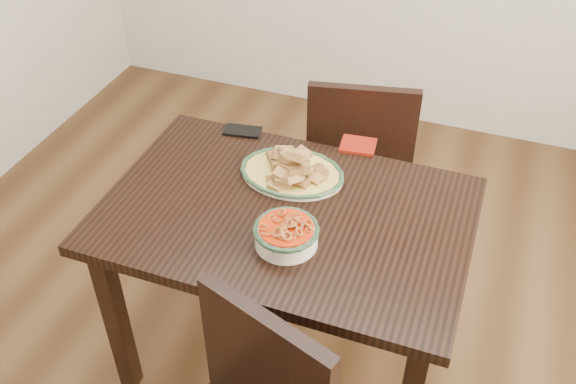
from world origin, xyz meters
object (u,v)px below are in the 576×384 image
(fish_plate, at_px, (292,165))
(chair_far, at_px, (359,157))
(dining_table, at_px, (286,234))
(noodle_bowl, at_px, (286,232))
(smartphone, at_px, (243,131))

(fish_plate, bearing_deg, chair_far, 77.96)
(fish_plate, bearing_deg, dining_table, -76.23)
(dining_table, xyz_separation_m, noodle_bowl, (0.05, -0.14, 0.15))
(dining_table, distance_m, smartphone, 0.48)
(chair_far, relative_size, smartphone, 6.56)
(dining_table, xyz_separation_m, smartphone, (-0.30, 0.36, 0.11))
(dining_table, relative_size, smartphone, 8.57)
(dining_table, bearing_deg, fish_plate, 103.77)
(dining_table, relative_size, noodle_bowl, 5.84)
(noodle_bowl, bearing_deg, smartphone, 125.56)
(fish_plate, xyz_separation_m, smartphone, (-0.26, 0.18, -0.04))
(fish_plate, height_order, smartphone, fish_plate)
(fish_plate, bearing_deg, smartphone, 144.79)
(dining_table, height_order, fish_plate, fish_plate)
(dining_table, xyz_separation_m, chair_far, (0.07, 0.70, -0.15))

